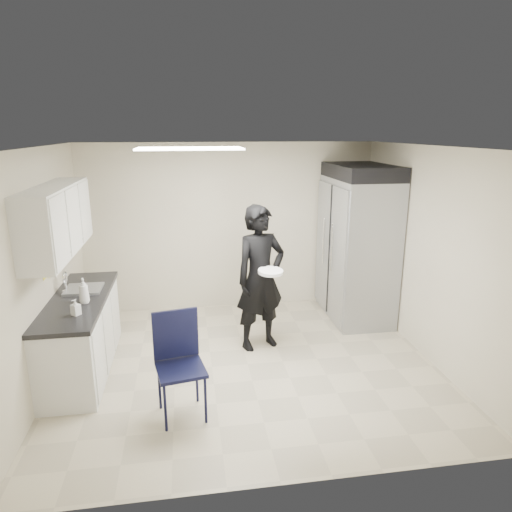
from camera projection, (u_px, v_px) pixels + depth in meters
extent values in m
plane|color=#AFA48A|center=(248.00, 364.00, 5.60)|extent=(4.50, 4.50, 0.00)
plane|color=white|center=(247.00, 147.00, 4.90)|extent=(4.50, 4.50, 0.00)
plane|color=#BDB59C|center=(230.00, 227.00, 7.15)|extent=(4.50, 0.00, 4.50)
plane|color=#BDB59C|center=(41.00, 272.00, 4.91)|extent=(0.00, 4.00, 4.00)
plane|color=#BDB59C|center=(429.00, 255.00, 5.58)|extent=(0.00, 4.00, 4.00)
cube|color=white|center=(190.00, 149.00, 5.20)|extent=(1.20, 0.60, 0.02)
cube|color=silver|center=(82.00, 336.00, 5.38)|extent=(0.60, 1.90, 0.86)
cube|color=black|center=(78.00, 300.00, 5.26)|extent=(0.64, 1.95, 0.05)
cube|color=gray|center=(84.00, 293.00, 5.50)|extent=(0.42, 0.40, 0.14)
cylinder|color=silver|center=(65.00, 282.00, 5.43)|extent=(0.02, 0.02, 0.24)
cube|color=silver|center=(57.00, 220.00, 4.99)|extent=(0.35, 1.80, 0.75)
cube|color=black|center=(76.00, 219.00, 6.13)|extent=(0.22, 0.30, 0.35)
cube|color=yellow|center=(45.00, 276.00, 5.03)|extent=(0.00, 0.12, 0.07)
cube|color=yellow|center=(50.00, 274.00, 5.23)|extent=(0.00, 0.12, 0.07)
cube|color=gray|center=(357.00, 250.00, 6.80)|extent=(0.80, 1.35, 2.10)
cube|color=black|center=(362.00, 172.00, 6.49)|extent=(0.80, 1.35, 0.20)
cube|color=black|center=(181.00, 369.00, 4.46)|extent=(0.53, 0.53, 1.03)
imported|color=black|center=(260.00, 278.00, 5.84)|extent=(0.81, 0.68, 1.89)
cylinder|color=white|center=(271.00, 272.00, 5.58)|extent=(0.40, 0.40, 0.04)
imported|color=silver|center=(84.00, 291.00, 5.06)|extent=(0.13, 0.13, 0.29)
imported|color=#A8A6B2|center=(76.00, 307.00, 4.74)|extent=(0.11, 0.11, 0.17)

